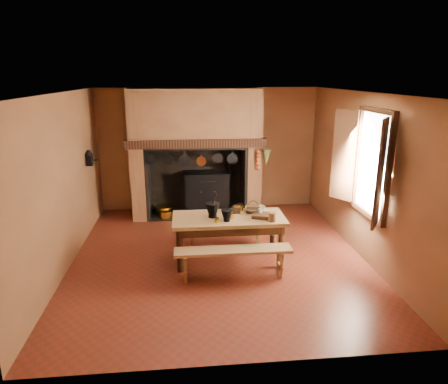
# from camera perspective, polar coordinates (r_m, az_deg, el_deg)

# --- Properties ---
(floor) EXTENTS (5.50, 5.50, 0.00)m
(floor) POSITION_cam_1_polar(r_m,az_deg,el_deg) (7.12, -0.80, -9.12)
(floor) COLOR maroon
(floor) RESTS_ON ground
(ceiling) EXTENTS (5.50, 5.50, 0.00)m
(ceiling) POSITION_cam_1_polar(r_m,az_deg,el_deg) (6.43, -0.90, 14.00)
(ceiling) COLOR silver
(ceiling) RESTS_ON back_wall
(back_wall) EXTENTS (5.00, 0.02, 2.80)m
(back_wall) POSITION_cam_1_polar(r_m,az_deg,el_deg) (9.32, -2.28, 6.08)
(back_wall) COLOR #925E3A
(back_wall) RESTS_ON floor
(wall_left) EXTENTS (0.02, 5.50, 2.80)m
(wall_left) POSITION_cam_1_polar(r_m,az_deg,el_deg) (6.90, -22.00, 1.19)
(wall_left) COLOR #925E3A
(wall_left) RESTS_ON floor
(wall_right) EXTENTS (0.02, 5.50, 2.80)m
(wall_right) POSITION_cam_1_polar(r_m,az_deg,el_deg) (7.28, 19.17, 2.23)
(wall_right) COLOR #925E3A
(wall_right) RESTS_ON floor
(wall_front) EXTENTS (5.00, 0.02, 2.80)m
(wall_front) POSITION_cam_1_polar(r_m,az_deg,el_deg) (4.05, 2.47, -7.95)
(wall_front) COLOR #925E3A
(wall_front) RESTS_ON floor
(chimney_breast) EXTENTS (2.95, 0.96, 2.80)m
(chimney_breast) POSITION_cam_1_polar(r_m,az_deg,el_deg) (8.81, -4.10, 8.16)
(chimney_breast) COLOR #925E3A
(chimney_breast) RESTS_ON floor
(iron_range) EXTENTS (1.12, 0.55, 1.60)m
(iron_range) POSITION_cam_1_polar(r_m,az_deg,el_deg) (9.24, -2.36, 0.14)
(iron_range) COLOR black
(iron_range) RESTS_ON floor
(hearth_pans) EXTENTS (0.51, 0.62, 0.20)m
(hearth_pans) POSITION_cam_1_polar(r_m,az_deg,el_deg) (9.14, -8.58, -2.78)
(hearth_pans) COLOR #B58729
(hearth_pans) RESTS_ON floor
(hanging_pans) EXTENTS (1.92, 0.29, 0.27)m
(hanging_pans) POSITION_cam_1_polar(r_m,az_deg,el_deg) (8.39, -4.21, 4.61)
(hanging_pans) COLOR black
(hanging_pans) RESTS_ON chimney_breast
(onion_string) EXTENTS (0.12, 0.10, 0.46)m
(onion_string) POSITION_cam_1_polar(r_m,az_deg,el_deg) (8.52, 4.87, 4.57)
(onion_string) COLOR #AF4920
(onion_string) RESTS_ON chimney_breast
(herb_bunch) EXTENTS (0.20, 0.20, 0.35)m
(herb_bunch) POSITION_cam_1_polar(r_m,az_deg,el_deg) (8.54, 6.07, 4.91)
(herb_bunch) COLOR #505B2B
(herb_bunch) RESTS_ON chimney_breast
(window) EXTENTS (0.39, 1.75, 1.76)m
(window) POSITION_cam_1_polar(r_m,az_deg,el_deg) (6.80, 19.62, 3.83)
(window) COLOR white
(window) RESTS_ON wall_right
(wall_coffee_mill) EXTENTS (0.23, 0.16, 0.31)m
(wall_coffee_mill) POSITION_cam_1_polar(r_m,az_deg,el_deg) (8.32, -18.70, 4.78)
(wall_coffee_mill) COLOR black
(wall_coffee_mill) RESTS_ON wall_left
(work_table) EXTENTS (1.86, 0.83, 0.81)m
(work_table) POSITION_cam_1_polar(r_m,az_deg,el_deg) (6.68, 0.69, -4.58)
(work_table) COLOR #A2764A
(work_table) RESTS_ON floor
(bench_front) EXTENTS (1.81, 0.32, 0.51)m
(bench_front) POSITION_cam_1_polar(r_m,az_deg,el_deg) (6.22, 1.32, -9.20)
(bench_front) COLOR #A2764A
(bench_front) RESTS_ON floor
(bench_back) EXTENTS (1.51, 0.26, 0.42)m
(bench_back) POSITION_cam_1_polar(r_m,az_deg,el_deg) (7.44, 0.10, -5.29)
(bench_back) COLOR #A2764A
(bench_back) RESTS_ON floor
(mortar_large) EXTENTS (0.24, 0.24, 0.41)m
(mortar_large) POSITION_cam_1_polar(r_m,az_deg,el_deg) (6.57, -1.65, -2.49)
(mortar_large) COLOR black
(mortar_large) RESTS_ON work_table
(mortar_small) EXTENTS (0.19, 0.19, 0.32)m
(mortar_small) POSITION_cam_1_polar(r_m,az_deg,el_deg) (6.41, 0.39, -3.28)
(mortar_small) COLOR black
(mortar_small) RESTS_ON work_table
(coffee_grinder) EXTENTS (0.16, 0.12, 0.18)m
(coffee_grinder) POSITION_cam_1_polar(r_m,az_deg,el_deg) (6.80, 1.77, -2.46)
(coffee_grinder) COLOR #3B1F12
(coffee_grinder) RESTS_ON work_table
(brass_mug_a) EXTENTS (0.09, 0.09, 0.08)m
(brass_mug_a) POSITION_cam_1_polar(r_m,az_deg,el_deg) (6.37, -1.02, -4.05)
(brass_mug_a) COLOR #B58729
(brass_mug_a) RESTS_ON work_table
(brass_mug_b) EXTENTS (0.08, 0.08, 0.09)m
(brass_mug_b) POSITION_cam_1_polar(r_m,az_deg,el_deg) (6.93, 2.46, -2.29)
(brass_mug_b) COLOR #B58729
(brass_mug_b) RESTS_ON work_table
(mixing_bowl) EXTENTS (0.43, 0.43, 0.09)m
(mixing_bowl) POSITION_cam_1_polar(r_m,az_deg,el_deg) (6.87, 4.48, -2.51)
(mixing_bowl) COLOR #B8AE8D
(mixing_bowl) RESTS_ON work_table
(stoneware_crock) EXTENTS (0.14, 0.14, 0.15)m
(stoneware_crock) POSITION_cam_1_polar(r_m,az_deg,el_deg) (6.45, 6.91, -3.59)
(stoneware_crock) COLOR #50321E
(stoneware_crock) RESTS_ON work_table
(glass_jar) EXTENTS (0.09, 0.09, 0.13)m
(glass_jar) POSITION_cam_1_polar(r_m,az_deg,el_deg) (6.68, 5.16, -2.93)
(glass_jar) COLOR beige
(glass_jar) RESTS_ON work_table
(wicker_basket) EXTENTS (0.25, 0.20, 0.22)m
(wicker_basket) POSITION_cam_1_polar(r_m,az_deg,el_deg) (6.84, 4.20, -2.36)
(wicker_basket) COLOR #543919
(wicker_basket) RESTS_ON work_table
(wooden_tray) EXTENTS (0.43, 0.37, 0.06)m
(wooden_tray) POSITION_cam_1_polar(r_m,az_deg,el_deg) (6.63, 5.70, -3.38)
(wooden_tray) COLOR #3B1F12
(wooden_tray) RESTS_ON work_table
(brass_cup) EXTENTS (0.15, 0.15, 0.10)m
(brass_cup) POSITION_cam_1_polar(r_m,az_deg,el_deg) (6.51, 0.99, -3.49)
(brass_cup) COLOR #B58729
(brass_cup) RESTS_ON work_table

